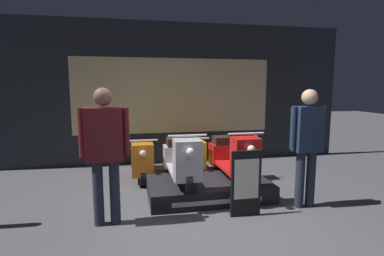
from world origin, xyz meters
name	(u,v)px	position (x,y,z in m)	size (l,w,h in m)	color
ground_plane	(210,219)	(0.00, 0.00, 0.00)	(30.00, 30.00, 0.00)	#4C4C51
shop_wall_back	(174,94)	(0.00, 3.20, 1.60)	(8.21, 0.09, 3.20)	#23282D
display_platform	(206,186)	(0.20, 0.95, 0.13)	(1.92, 1.36, 0.26)	black
scooter_display_left	(181,159)	(-0.24, 0.94, 0.60)	(0.54, 1.64, 0.84)	black
scooter_display_right	(232,157)	(0.63, 0.94, 0.60)	(0.54, 1.64, 0.84)	black
scooter_backrow_0	(141,159)	(-0.81, 2.15, 0.34)	(0.54, 1.64, 0.84)	black
scooter_backrow_1	(188,157)	(0.13, 2.15, 0.34)	(0.54, 1.64, 0.84)	black
scooter_backrow_2	(233,155)	(1.07, 2.15, 0.34)	(0.54, 1.64, 0.84)	black
person_left_browsing	(105,144)	(-1.33, 0.14, 1.05)	(0.62, 0.25, 1.75)	#232838
person_right_browsing	(307,140)	(1.48, 0.14, 1.01)	(0.55, 0.22, 1.73)	#232838
price_sign_board	(246,183)	(0.51, 0.01, 0.46)	(0.42, 0.04, 0.92)	black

